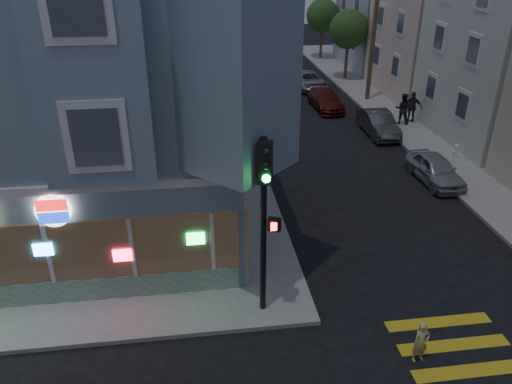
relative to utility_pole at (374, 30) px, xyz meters
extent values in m
cube|color=gray|center=(-18.00, -13.00, 0.85)|extent=(14.00, 14.00, 11.00)
cube|color=silver|center=(-18.00, -13.00, -0.80)|extent=(14.30, 14.30, 0.25)
cube|color=#196B33|center=(-18.00, -20.05, -4.25)|extent=(13.60, 0.12, 0.80)
cube|color=#382B1E|center=(-18.00, -20.05, -2.85)|extent=(13.60, 0.10, 2.00)
cylinder|color=white|center=(-16.40, -20.13, -1.40)|extent=(1.00, 0.12, 1.00)
cube|color=beige|center=(7.50, 1.00, -0.15)|extent=(12.00, 8.60, 9.00)
cube|color=#9995A4|center=(7.50, 10.00, 0.60)|extent=(12.00, 8.60, 10.50)
cylinder|color=#4C3826|center=(0.00, 0.00, -0.15)|extent=(0.30, 0.30, 9.00)
cylinder|color=#4C3826|center=(0.20, 6.00, -3.05)|extent=(0.24, 0.24, 3.20)
sphere|color=#224217|center=(0.20, 6.00, -0.85)|extent=(3.00, 3.00, 3.00)
cylinder|color=#4C3826|center=(0.20, 14.00, -3.05)|extent=(0.24, 0.24, 3.20)
sphere|color=#224217|center=(0.20, 14.00, -0.85)|extent=(3.00, 3.00, 3.00)
imported|color=#C4C565|center=(-6.73, -23.67, -4.17)|extent=(0.49, 0.35, 1.25)
imported|color=black|center=(0.28, -5.40, -3.72)|extent=(1.11, 1.01, 1.85)
imported|color=#242128|center=(1.00, -5.14, -3.72)|extent=(1.17, 0.81, 1.85)
imported|color=#A3A5AB|center=(-1.30, -13.18, -4.15)|extent=(1.66, 3.83, 1.28)
imported|color=#36393B|center=(-1.68, -6.67, -4.13)|extent=(1.44, 4.08, 1.34)
imported|color=#581814|center=(-3.40, -1.47, -4.18)|extent=(1.85, 4.28, 1.23)
imported|color=#979DA1|center=(-3.40, 3.73, -4.17)|extent=(2.51, 4.70, 1.26)
cylinder|color=black|center=(-10.60, -21.16, -1.89)|extent=(0.18, 0.18, 5.52)
cube|color=black|center=(-10.60, -21.41, 0.27)|extent=(0.43, 0.41, 1.16)
sphere|color=black|center=(-10.60, -21.58, 0.63)|extent=(0.22, 0.22, 0.22)
sphere|color=black|center=(-10.60, -21.58, 0.27)|extent=(0.22, 0.22, 0.22)
sphere|color=#19F23F|center=(-10.60, -21.58, -0.10)|extent=(0.22, 0.22, 0.22)
cube|color=black|center=(-10.32, -21.36, -1.61)|extent=(0.41, 0.32, 0.35)
cube|color=#FF2614|center=(-10.32, -21.49, -1.61)|extent=(0.24, 0.02, 0.24)
cylinder|color=silver|center=(0.89, -10.98, -4.35)|extent=(0.24, 0.24, 0.59)
sphere|color=silver|center=(0.89, -10.98, -4.01)|extent=(0.26, 0.26, 0.26)
cylinder|color=silver|center=(0.89, -10.98, -4.30)|extent=(0.44, 0.12, 0.12)
camera|label=1|loc=(-12.43, -32.99, 5.36)|focal=35.00mm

